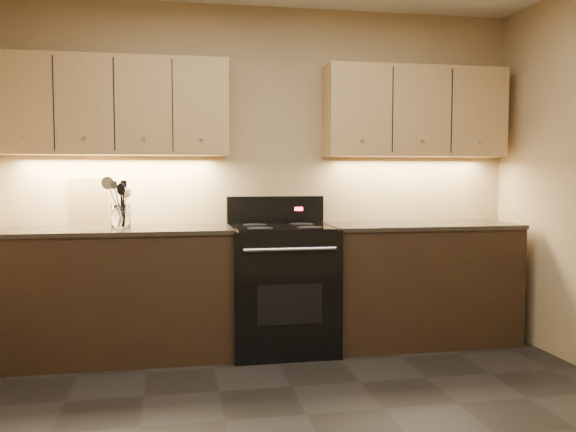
# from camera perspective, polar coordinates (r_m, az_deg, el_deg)

# --- Properties ---
(wall_back) EXTENTS (4.00, 0.04, 2.60)m
(wall_back) POSITION_cam_1_polar(r_m,az_deg,el_deg) (4.78, -2.23, 3.79)
(wall_back) COLOR tan
(wall_back) RESTS_ON ground
(counter_left) EXTENTS (1.62, 0.62, 0.93)m
(counter_left) POSITION_cam_1_polar(r_m,az_deg,el_deg) (4.53, -15.64, -6.99)
(counter_left) COLOR black
(counter_left) RESTS_ON ground
(counter_right) EXTENTS (1.46, 0.62, 0.93)m
(counter_right) POSITION_cam_1_polar(r_m,az_deg,el_deg) (4.89, 12.23, -6.13)
(counter_right) COLOR black
(counter_right) RESTS_ON ground
(stove) EXTENTS (0.76, 0.68, 1.14)m
(stove) POSITION_cam_1_polar(r_m,az_deg,el_deg) (4.56, -0.61, -6.60)
(stove) COLOR black
(stove) RESTS_ON ground
(upper_cab_left) EXTENTS (1.60, 0.30, 0.70)m
(upper_cab_left) POSITION_cam_1_polar(r_m,az_deg,el_deg) (4.62, -15.79, 9.85)
(upper_cab_left) COLOR tan
(upper_cab_left) RESTS_ON wall_back
(upper_cab_right) EXTENTS (1.44, 0.30, 0.70)m
(upper_cab_right) POSITION_cam_1_polar(r_m,az_deg,el_deg) (4.97, 11.78, 9.49)
(upper_cab_right) COLOR tan
(upper_cab_right) RESTS_ON wall_back
(outlet_plate) EXTENTS (0.08, 0.01, 0.12)m
(outlet_plate) POSITION_cam_1_polar(r_m,az_deg,el_deg) (4.76, -17.88, 1.43)
(outlet_plate) COLOR #B2B5BA
(outlet_plate) RESTS_ON wall_back
(utensil_crock) EXTENTS (0.15, 0.15, 0.17)m
(utensil_crock) POSITION_cam_1_polar(r_m,az_deg,el_deg) (4.46, -15.36, -0.10)
(utensil_crock) COLOR white
(utensil_crock) RESTS_ON counter_left
(cutting_board) EXTENTS (0.29, 0.08, 0.36)m
(cutting_board) POSITION_cam_1_polar(r_m,az_deg,el_deg) (4.75, -18.08, 1.28)
(cutting_board) COLOR tan
(cutting_board) RESTS_ON counter_left
(wooden_spoon) EXTENTS (0.14, 0.12, 0.29)m
(wooden_spoon) POSITION_cam_1_polar(r_m,az_deg,el_deg) (4.46, -15.60, 0.88)
(wooden_spoon) COLOR tan
(wooden_spoon) RESTS_ON utensil_crock
(black_spoon) EXTENTS (0.07, 0.13, 0.31)m
(black_spoon) POSITION_cam_1_polar(r_m,az_deg,el_deg) (4.48, -15.27, 1.03)
(black_spoon) COLOR black
(black_spoon) RESTS_ON utensil_crock
(black_turner) EXTENTS (0.11, 0.13, 0.34)m
(black_turner) POSITION_cam_1_polar(r_m,az_deg,el_deg) (4.43, -15.19, 1.22)
(black_turner) COLOR black
(black_turner) RESTS_ON utensil_crock
(steel_spatula) EXTENTS (0.16, 0.15, 0.36)m
(steel_spatula) POSITION_cam_1_polar(r_m,az_deg,el_deg) (4.48, -15.14, 1.28)
(steel_spatula) COLOR silver
(steel_spatula) RESTS_ON utensil_crock
(steel_skimmer) EXTENTS (0.21, 0.10, 0.36)m
(steel_skimmer) POSITION_cam_1_polar(r_m,az_deg,el_deg) (4.45, -15.10, 1.31)
(steel_skimmer) COLOR silver
(steel_skimmer) RESTS_ON utensil_crock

